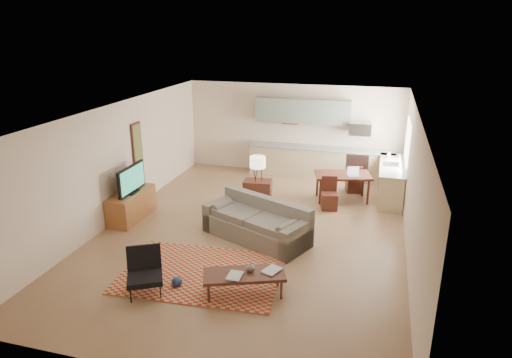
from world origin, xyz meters
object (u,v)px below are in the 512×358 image
(coffee_table, at_px, (244,284))
(console_table, at_px, (258,196))
(sofa, at_px, (256,221))
(dining_table, at_px, (342,187))
(armchair, at_px, (145,273))
(tv_credenza, at_px, (132,205))

(coffee_table, bearing_deg, console_table, 80.65)
(sofa, distance_m, dining_table, 3.19)
(armchair, bearing_deg, sofa, 35.17)
(coffee_table, relative_size, console_table, 1.78)
(sofa, distance_m, console_table, 1.57)
(console_table, bearing_deg, sofa, -81.94)
(sofa, bearing_deg, coffee_table, -55.49)
(sofa, bearing_deg, dining_table, 85.20)
(dining_table, bearing_deg, coffee_table, -118.76)
(sofa, height_order, dining_table, sofa)
(tv_credenza, xyz_separation_m, dining_table, (4.67, 2.51, 0.03))
(coffee_table, height_order, armchair, armchair)
(sofa, height_order, coffee_table, sofa)
(coffee_table, distance_m, tv_credenza, 4.22)
(coffee_table, relative_size, armchair, 1.79)
(armchair, distance_m, tv_credenza, 3.34)
(tv_credenza, bearing_deg, armchair, -56.33)
(console_table, bearing_deg, coffee_table, -84.22)
(armchair, bearing_deg, tv_credenza, 95.55)
(console_table, bearing_deg, dining_table, 27.08)
(coffee_table, xyz_separation_m, dining_table, (1.18, 4.88, 0.15))
(armchair, bearing_deg, coffee_table, -14.01)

